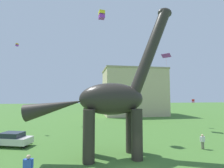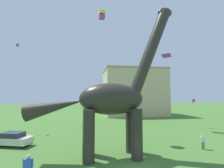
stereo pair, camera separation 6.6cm
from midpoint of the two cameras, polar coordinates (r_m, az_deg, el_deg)
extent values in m
cylinder|color=#2D2823|center=(17.27, 6.76, -15.63)|extent=(1.04, 1.04, 4.48)
cylinder|color=#2D2823|center=(15.41, 8.86, -17.00)|extent=(1.04, 1.04, 4.48)
cylinder|color=#2D2823|center=(16.65, -8.19, -16.05)|extent=(1.04, 1.04, 4.48)
cylinder|color=#2D2823|center=(14.72, -8.07, -17.62)|extent=(1.04, 1.04, 4.48)
ellipsoid|color=#2D2823|center=(15.50, -0.02, -5.25)|extent=(6.13, 2.64, 3.02)
cylinder|color=#2D2823|center=(17.22, 13.43, 11.23)|extent=(4.41, 1.13, 8.73)
ellipsoid|color=#2D2823|center=(19.39, 18.17, 22.68)|extent=(1.51, 0.94, 1.04)
cone|color=#2D2823|center=(15.58, -19.22, -7.55)|extent=(5.39, 1.51, 2.55)
cube|color=silver|center=(22.44, -31.61, -16.48)|extent=(4.54, 2.92, 0.72)
cube|color=#232B35|center=(22.31, -31.54, -14.93)|extent=(2.62, 2.16, 0.52)
cylinder|color=black|center=(22.83, -26.97, -17.35)|extent=(0.66, 0.39, 0.62)
cylinder|color=black|center=(21.19, -28.53, -18.37)|extent=(0.66, 0.39, 0.62)
cylinder|color=black|center=(23.92, -34.38, -16.45)|extent=(0.66, 0.39, 0.62)
cube|color=blue|center=(13.15, -27.32, -23.65)|extent=(0.47, 0.29, 0.62)
sphere|color=tan|center=(13.01, -27.25, -21.80)|extent=(0.27, 0.27, 0.27)
cylinder|color=blue|center=(13.22, -28.54, -23.36)|extent=(0.12, 0.12, 0.59)
cylinder|color=blue|center=(13.06, -26.08, -23.68)|extent=(0.12, 0.12, 0.59)
cylinder|color=#6B6056|center=(20.83, 29.24, -18.38)|extent=(0.13, 0.13, 0.77)
cylinder|color=#6B6056|center=(20.94, 29.66, -18.29)|extent=(0.13, 0.13, 0.77)
cube|color=silver|center=(20.73, 29.38, -16.57)|extent=(0.42, 0.26, 0.55)
sphere|color=tan|center=(20.64, 29.34, -15.50)|extent=(0.24, 0.24, 0.24)
cylinder|color=silver|center=(20.58, 28.83, -16.61)|extent=(0.10, 0.10, 0.52)
cylinder|color=silver|center=(20.86, 29.92, -16.39)|extent=(0.10, 0.10, 0.52)
cube|color=red|center=(33.69, 26.83, -5.09)|extent=(0.61, 0.61, 0.35)
cube|color=pink|center=(33.69, 26.85, -5.56)|extent=(0.61, 0.61, 0.35)
cube|color=yellow|center=(26.15, -3.52, 23.62)|extent=(0.92, 0.92, 0.65)
cube|color=purple|center=(25.91, -3.52, 22.62)|extent=(0.92, 0.92, 0.65)
cube|color=purple|center=(31.52, 18.68, 9.47)|extent=(1.88, 1.89, 0.51)
cylinder|color=red|center=(31.29, 18.72, 7.64)|extent=(0.01, 0.01, 1.58)
cube|color=orange|center=(33.29, -30.25, 11.97)|extent=(0.40, 0.40, 0.27)
cube|color=purple|center=(33.23, -30.26, 11.62)|extent=(0.40, 0.40, 0.27)
cube|color=orange|center=(32.37, -13.26, -6.83)|extent=(0.73, 0.85, 0.15)
cube|color=#CCB78E|center=(50.09, 7.69, -3.09)|extent=(17.79, 11.75, 13.35)
cube|color=tan|center=(50.71, 7.61, 4.75)|extent=(18.14, 11.99, 0.50)
camera|label=1|loc=(0.03, -89.89, -0.01)|focal=25.98mm
camera|label=2|loc=(0.03, 90.11, 0.01)|focal=25.98mm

